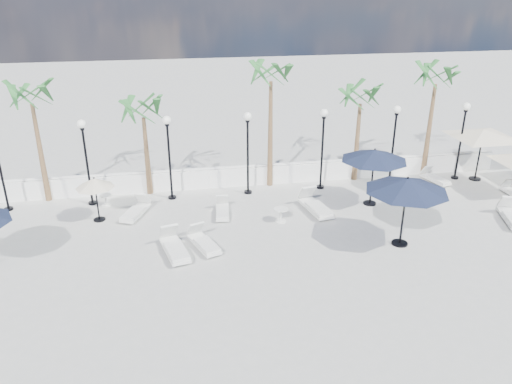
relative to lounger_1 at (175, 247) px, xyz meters
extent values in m
plane|color=#9B9B96|center=(3.53, -1.44, -0.26)|extent=(100.00, 100.00, 0.00)
cube|color=white|center=(3.53, 6.06, 0.19)|extent=(26.00, 0.30, 0.90)
cube|color=white|center=(3.53, 6.06, 0.71)|extent=(26.00, 0.12, 0.08)
cylinder|color=black|center=(-6.97, 5.06, -0.21)|extent=(0.36, 0.36, 0.10)
cylinder|color=black|center=(-6.97, 5.06, 1.49)|extent=(0.10, 0.10, 3.50)
cylinder|color=black|center=(-3.47, 5.06, -0.21)|extent=(0.36, 0.36, 0.10)
cylinder|color=black|center=(-3.47, 5.06, 1.49)|extent=(0.10, 0.10, 3.50)
cylinder|color=black|center=(-3.47, 5.06, 3.19)|extent=(0.18, 0.18, 0.10)
sphere|color=white|center=(-3.47, 5.06, 3.40)|extent=(0.36, 0.36, 0.36)
cylinder|color=black|center=(0.03, 5.06, -0.21)|extent=(0.36, 0.36, 0.10)
cylinder|color=black|center=(0.03, 5.06, 1.49)|extent=(0.10, 0.10, 3.50)
cylinder|color=black|center=(0.03, 5.06, 3.19)|extent=(0.18, 0.18, 0.10)
sphere|color=white|center=(0.03, 5.06, 3.40)|extent=(0.36, 0.36, 0.36)
cylinder|color=black|center=(3.53, 5.06, -0.21)|extent=(0.36, 0.36, 0.10)
cylinder|color=black|center=(3.53, 5.06, 1.49)|extent=(0.10, 0.10, 3.50)
cylinder|color=black|center=(3.53, 5.06, 3.19)|extent=(0.18, 0.18, 0.10)
sphere|color=white|center=(3.53, 5.06, 3.40)|extent=(0.36, 0.36, 0.36)
cylinder|color=black|center=(7.03, 5.06, -0.21)|extent=(0.36, 0.36, 0.10)
cylinder|color=black|center=(7.03, 5.06, 1.49)|extent=(0.10, 0.10, 3.50)
cylinder|color=black|center=(7.03, 5.06, 3.19)|extent=(0.18, 0.18, 0.10)
sphere|color=white|center=(7.03, 5.06, 3.40)|extent=(0.36, 0.36, 0.36)
cylinder|color=black|center=(10.53, 5.06, -0.21)|extent=(0.36, 0.36, 0.10)
cylinder|color=black|center=(10.53, 5.06, 1.49)|extent=(0.10, 0.10, 3.50)
cylinder|color=black|center=(10.53, 5.06, 3.19)|extent=(0.18, 0.18, 0.10)
sphere|color=white|center=(10.53, 5.06, 3.40)|extent=(0.36, 0.36, 0.36)
cylinder|color=black|center=(14.03, 5.06, -0.21)|extent=(0.36, 0.36, 0.10)
cylinder|color=black|center=(14.03, 5.06, 1.49)|extent=(0.10, 0.10, 3.50)
cylinder|color=black|center=(14.03, 5.06, 3.19)|extent=(0.18, 0.18, 0.10)
sphere|color=white|center=(14.03, 5.06, 3.40)|extent=(0.36, 0.36, 0.36)
cone|color=brown|center=(-5.47, 5.86, 1.94)|extent=(0.28, 0.28, 4.40)
cone|color=brown|center=(-0.97, 5.86, 1.54)|extent=(0.28, 0.28, 3.60)
cone|color=brown|center=(4.73, 5.86, 2.24)|extent=(0.28, 0.28, 5.00)
cone|color=brown|center=(9.03, 5.86, 1.64)|extent=(0.28, 0.28, 3.80)
cone|color=brown|center=(12.73, 5.86, 2.04)|extent=(0.28, 0.28, 4.60)
cube|color=silver|center=(0.01, -0.02, -0.10)|extent=(1.12, 2.14, 0.11)
cube|color=silver|center=(0.07, -0.29, 0.02)|extent=(0.93, 1.48, 0.11)
cube|color=silver|center=(-0.18, 0.78, 0.31)|extent=(0.73, 0.61, 0.64)
cube|color=silver|center=(-1.53, 3.46, -0.11)|extent=(1.28, 1.93, 0.10)
cube|color=silver|center=(-1.62, 3.24, 0.00)|extent=(1.02, 1.37, 0.10)
cube|color=silver|center=(-1.24, 4.15, 0.25)|extent=(0.70, 0.63, 0.57)
cube|color=silver|center=(6.05, 2.52, -0.09)|extent=(1.07, 2.21, 0.11)
cube|color=silver|center=(6.10, 2.23, 0.04)|extent=(0.91, 1.53, 0.11)
cube|color=silver|center=(5.89, 3.36, 0.33)|extent=(0.74, 0.61, 0.66)
cube|color=silver|center=(1.09, 0.24, -0.11)|extent=(1.19, 1.92, 0.10)
cube|color=silver|center=(1.17, 0.00, -0.01)|extent=(0.95, 1.35, 0.10)
cube|color=silver|center=(0.84, 0.93, 0.25)|extent=(0.68, 0.60, 0.57)
cube|color=silver|center=(2.08, 2.91, -0.13)|extent=(0.72, 1.68, 0.09)
cube|color=silver|center=(2.05, 2.69, -0.03)|extent=(0.63, 1.15, 0.09)
cube|color=silver|center=(2.15, 3.57, 0.19)|extent=(0.55, 0.44, 0.51)
cube|color=silver|center=(12.80, 4.76, -0.13)|extent=(0.96, 1.71, 0.09)
cube|color=silver|center=(12.86, 4.55, -0.03)|extent=(0.78, 1.19, 0.09)
cube|color=silver|center=(12.62, 5.39, 0.19)|extent=(0.59, 0.51, 0.51)
cube|color=silver|center=(13.71, 0.15, -0.10)|extent=(1.29, 2.15, 0.11)
cube|color=silver|center=(13.97, 0.94, 0.31)|extent=(0.76, 0.66, 0.64)
cube|color=silver|center=(15.50, 3.07, 0.19)|extent=(0.52, 0.40, 0.51)
cylinder|color=silver|center=(-2.86, 4.76, -0.25)|extent=(0.42, 0.42, 0.03)
cylinder|color=silver|center=(-2.86, 4.76, -0.01)|extent=(0.06, 0.06, 0.50)
cylinder|color=silver|center=(-2.86, 4.76, 0.25)|extent=(0.54, 0.54, 0.03)
cylinder|color=silver|center=(4.37, 1.90, -0.24)|extent=(0.46, 0.46, 0.03)
cylinder|color=silver|center=(4.37, 1.90, 0.01)|extent=(0.07, 0.07, 0.55)
cylinder|color=silver|center=(4.37, 1.90, 0.30)|extent=(0.60, 0.60, 0.03)
cylinder|color=black|center=(8.37, -0.76, -0.23)|extent=(0.61, 0.61, 0.07)
cylinder|color=black|center=(8.37, -0.76, 1.04)|extent=(0.08, 0.08, 2.61)
cone|color=black|center=(8.37, -0.76, 2.15)|extent=(3.04, 3.04, 0.49)
sphere|color=black|center=(8.37, -0.76, 2.42)|extent=(0.09, 0.09, 0.09)
cylinder|color=black|center=(8.66, 2.90, -0.23)|extent=(0.58, 0.58, 0.06)
cylinder|color=black|center=(8.66, 2.90, 0.97)|extent=(0.07, 0.07, 2.47)
cone|color=black|center=(8.66, 2.90, 2.03)|extent=(2.89, 2.89, 0.46)
sphere|color=black|center=(8.66, 2.90, 2.28)|extent=(0.08, 0.08, 0.08)
cylinder|color=black|center=(14.95, 4.76, -0.23)|extent=(0.58, 0.58, 0.07)
cylinder|color=black|center=(14.95, 4.76, 1.01)|extent=(0.08, 0.08, 2.55)
pyramid|color=beige|center=(14.95, 4.76, 2.31)|extent=(5.64, 5.64, 0.39)
cylinder|color=black|center=(-3.00, 3.34, -0.24)|extent=(0.48, 0.48, 0.05)
cylinder|color=black|center=(-3.00, 3.34, 0.65)|extent=(0.06, 0.06, 1.82)
cone|color=beige|center=(-3.00, 3.34, 1.40)|extent=(1.56, 1.56, 0.39)
sphere|color=black|center=(-3.00, 3.34, 1.61)|extent=(0.07, 0.07, 0.07)
camera|label=1|loc=(0.12, -16.06, 8.94)|focal=35.00mm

